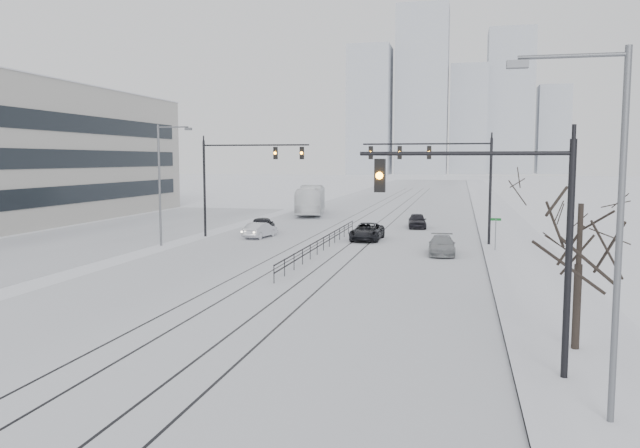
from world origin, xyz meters
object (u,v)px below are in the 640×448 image
Objects in this scene: sedan_nb_front at (367,232)px; box_truck at (311,200)px; bare_tree at (580,219)px; sedan_sb_inner at (262,225)px; traffic_mast_near at (511,225)px; sedan_nb_far at (417,221)px; sedan_sb_outer at (260,230)px; sedan_nb_right at (442,245)px.

box_truck is at bearing 115.77° from sedan_nb_front.
bare_tree is 1.42× the size of sedan_sb_inner.
traffic_mast_near is 38.05m from sedan_sb_inner.
traffic_mast_near is at bearing -128.76° from bare_tree.
sedan_sb_inner is 0.88× the size of sedan_nb_front.
bare_tree is 1.51× the size of sedan_nb_far.
sedan_sb_outer is 0.78× the size of sedan_nb_front.
traffic_mast_near is 40.87m from sedan_nb_far.
traffic_mast_near is at bearing -86.00° from sedan_nb_right.
sedan_sb_outer is at bearing 155.82° from sedan_nb_right.
traffic_mast_near is 1.82× the size of sedan_sb_outer.
sedan_nb_right is (-4.99, 21.05, -3.86)m from bare_tree.
box_truck reaches higher than sedan_nb_front.
sedan_nb_far reaches higher than sedan_sb_outer.
traffic_mast_near is 55.45m from box_truck.
sedan_sb_inner reaches higher than sedan_nb_front.
sedan_sb_inner is at bearing 124.46° from bare_tree.
sedan_sb_inner reaches higher than sedan_sb_outer.
sedan_sb_inner is at bearing 80.75° from box_truck.
sedan_nb_far is 17.75m from box_truck.
sedan_sb_outer is at bearing -176.16° from sedan_nb_front.
traffic_mast_near is at bearing -72.87° from sedan_nb_front.
sedan_nb_right is 1.08× the size of sedan_nb_far.
traffic_mast_near is 35.02m from sedan_sb_outer.
sedan_nb_front is 0.41× the size of box_truck.
sedan_sb_inner reaches higher than sedan_nb_right.
traffic_mast_near is at bearing 129.88° from sedan_sb_outer.
sedan_nb_front is 23.87m from box_truck.
traffic_mast_near reaches higher than sedan_nb_front.
traffic_mast_near reaches higher than box_truck.
sedan_nb_right is at bearing 103.34° from bare_tree.
traffic_mast_near is 1.42× the size of sedan_nb_front.
traffic_mast_near is 31.92m from sedan_nb_front.
bare_tree is 53.53m from box_truck.
sedan_nb_front is at bearing 157.30° from sedan_sb_inner.
sedan_nb_front is (-11.06, 27.48, -3.81)m from bare_tree.
traffic_mast_near reaches higher than sedan_nb_right.
sedan_nb_front is at bearing 105.84° from traffic_mast_near.
sedan_nb_right is (-2.58, 24.05, -3.93)m from traffic_mast_near.
sedan_sb_outer reaches higher than sedan_nb_right.
sedan_sb_inner is 19.05m from box_truck.
box_truck is (-1.05, 22.10, 1.03)m from sedan_sb_outer.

